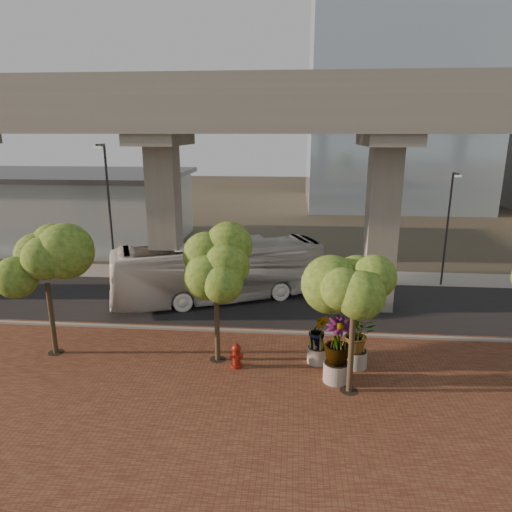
{
  "coord_description": "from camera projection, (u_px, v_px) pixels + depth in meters",
  "views": [
    {
      "loc": [
        1.28,
        -22.81,
        9.71
      ],
      "look_at": [
        -0.71,
        0.5,
        3.31
      ],
      "focal_mm": 32.0,
      "sensor_mm": 36.0,
      "label": 1
    }
  ],
  "objects": [
    {
      "name": "brick_plaza",
      "position": [
        256.0,
        402.0,
        16.89
      ],
      "size": [
        70.0,
        13.0,
        0.06
      ],
      "primitive_type": "cube",
      "color": "brown",
      "rests_on": "ground"
    },
    {
      "name": "fire_hydrant",
      "position": [
        236.0,
        355.0,
        19.23
      ],
      "size": [
        0.54,
        0.49,
        1.09
      ],
      "color": "maroon",
      "rests_on": "ground"
    },
    {
      "name": "asphalt_road",
      "position": [
        270.0,
        304.0,
        26.5
      ],
      "size": [
        90.0,
        8.0,
        0.04
      ],
      "primitive_type": "cube",
      "color": "black",
      "rests_on": "ground"
    },
    {
      "name": "transit_viaduct",
      "position": [
        272.0,
        178.0,
        24.59
      ],
      "size": [
        72.0,
        5.6,
        12.4
      ],
      "color": "gray",
      "rests_on": "ground"
    },
    {
      "name": "station_pavilion",
      "position": [
        56.0,
        207.0,
        40.76
      ],
      "size": [
        23.0,
        13.0,
        6.3
      ],
      "color": "silver",
      "rests_on": "ground"
    },
    {
      "name": "planter_right",
      "position": [
        337.0,
        344.0,
        17.84
      ],
      "size": [
        2.49,
        2.49,
        2.66
      ],
      "color": "gray",
      "rests_on": "ground"
    },
    {
      "name": "street_tree_near_east",
      "position": [
        356.0,
        275.0,
        16.33
      ],
      "size": [
        3.59,
        3.59,
        6.36
      ],
      "color": "#4B3E2B",
      "rests_on": "ground"
    },
    {
      "name": "planter_front",
      "position": [
        357.0,
        336.0,
        19.02
      ],
      "size": [
        2.1,
        2.1,
        2.31
      ],
      "color": "#A8A398",
      "rests_on": "ground"
    },
    {
      "name": "streetlamp_west",
      "position": [
        108.0,
        203.0,
        29.59
      ],
      "size": [
        0.44,
        1.3,
        8.94
      ],
      "color": "#313136",
      "rests_on": "ground"
    },
    {
      "name": "street_tree_near_west",
      "position": [
        216.0,
        268.0,
        18.88
      ],
      "size": [
        3.14,
        3.14,
        5.63
      ],
      "color": "#4B3E2B",
      "rests_on": "ground"
    },
    {
      "name": "planter_left",
      "position": [
        319.0,
        333.0,
        19.39
      ],
      "size": [
        2.03,
        2.03,
        2.24
      ],
      "color": "gray",
      "rests_on": "ground"
    },
    {
      "name": "transit_bus",
      "position": [
        220.0,
        272.0,
        26.8
      ],
      "size": [
        12.77,
        7.48,
        3.51
      ],
      "primitive_type": "imported",
      "rotation": [
        0.0,
        0.0,
        1.96
      ],
      "color": "silver",
      "rests_on": "ground"
    },
    {
      "name": "far_sidewalk",
      "position": [
        275.0,
        275.0,
        31.79
      ],
      "size": [
        90.0,
        3.0,
        0.06
      ],
      "primitive_type": "cube",
      "color": "gray",
      "rests_on": "ground"
    },
    {
      "name": "streetlamp_east",
      "position": [
        448.0,
        222.0,
        28.58
      ],
      "size": [
        0.36,
        1.05,
        7.27
      ],
      "color": "#313136",
      "rests_on": "ground"
    },
    {
      "name": "ground",
      "position": [
        268.0,
        318.0,
        24.59
      ],
      "size": [
        160.0,
        160.0,
        0.0
      ],
      "primitive_type": "plane",
      "color": "#363327",
      "rests_on": "ground"
    },
    {
      "name": "curb_strip",
      "position": [
        266.0,
        332.0,
        22.64
      ],
      "size": [
        70.0,
        0.25,
        0.16
      ],
      "primitive_type": "cube",
      "color": "gray",
      "rests_on": "ground"
    },
    {
      "name": "street_tree_far_west",
      "position": [
        44.0,
        258.0,
        19.43
      ],
      "size": [
        3.98,
        3.98,
        6.27
      ],
      "color": "#4B3E2B",
      "rests_on": "ground"
    }
  ]
}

